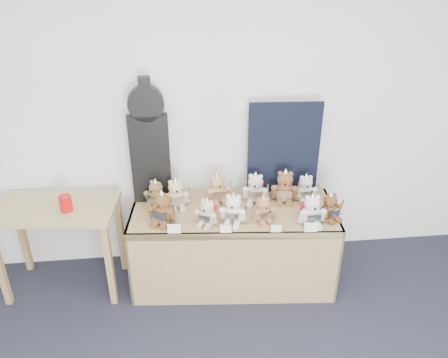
{
  "coord_description": "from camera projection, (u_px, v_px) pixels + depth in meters",
  "views": [
    {
      "loc": [
        -0.19,
        -0.99,
        2.57
      ],
      "look_at": [
        0.13,
        1.98,
        1.04
      ],
      "focal_mm": 35.0,
      "sensor_mm": 36.0,
      "label": 1
    }
  ],
  "objects": [
    {
      "name": "teddy_back_centre_left",
      "position": [
        217.0,
        189.0,
        3.68
      ],
      "size": [
        0.24,
        0.21,
        0.28
      ],
      "rotation": [
        0.0,
        0.0,
        0.24
      ],
      "color": "tan",
      "rests_on": "display_table"
    },
    {
      "name": "guitar_case",
      "position": [
        149.0,
        143.0,
        3.54
      ],
      "size": [
        0.32,
        0.11,
        1.06
      ],
      "rotation": [
        0.0,
        0.0,
        0.04
      ],
      "color": "black",
      "rests_on": "display_table"
    },
    {
      "name": "teddy_back_left",
      "position": [
        176.0,
        194.0,
        3.61
      ],
      "size": [
        0.24,
        0.2,
        0.28
      ],
      "rotation": [
        0.0,
        0.0,
        0.14
      ],
      "color": "#C6B091",
      "rests_on": "display_table"
    },
    {
      "name": "entry_card_c",
      "position": [
        276.0,
        228.0,
        3.3
      ],
      "size": [
        0.08,
        0.03,
        0.06
      ],
      "primitive_type": "cube",
      "rotation": [
        -0.24,
        0.0,
        -0.09
      ],
      "color": "silver",
      "rests_on": "display_table"
    },
    {
      "name": "teddy_back_centre_right",
      "position": [
        255.0,
        189.0,
        3.68
      ],
      "size": [
        0.24,
        0.22,
        0.29
      ],
      "rotation": [
        0.0,
        0.0,
        -0.23
      ],
      "color": "beige",
      "rests_on": "display_table"
    },
    {
      "name": "teddy_front_far_left",
      "position": [
        162.0,
        209.0,
        3.38
      ],
      "size": [
        0.24,
        0.24,
        0.3
      ],
      "rotation": [
        0.0,
        0.0,
        -0.36
      ],
      "color": "brown",
      "rests_on": "display_table"
    },
    {
      "name": "entry_card_b",
      "position": [
        226.0,
        229.0,
        3.29
      ],
      "size": [
        0.09,
        0.03,
        0.06
      ],
      "primitive_type": "cube",
      "rotation": [
        -0.24,
        0.0,
        -0.09
      ],
      "color": "silver",
      "rests_on": "display_table"
    },
    {
      "name": "side_table",
      "position": [
        58.0,
        220.0,
        3.53
      ],
      "size": [
        1.0,
        0.62,
        0.79
      ],
      "rotation": [
        0.0,
        0.0,
        -0.1
      ],
      "color": "#9B8A53",
      "rests_on": "floor"
    },
    {
      "name": "teddy_front_far_right",
      "position": [
        312.0,
        211.0,
        3.36
      ],
      "size": [
        0.24,
        0.2,
        0.29
      ],
      "rotation": [
        0.0,
        0.0,
        0.03
      ],
      "color": "silver",
      "rests_on": "display_table"
    },
    {
      "name": "teddy_front_right",
      "position": [
        263.0,
        210.0,
        3.41
      ],
      "size": [
        0.2,
        0.18,
        0.24
      ],
      "rotation": [
        0.0,
        0.0,
        0.24
      ],
      "color": "#A86A3F",
      "rests_on": "display_table"
    },
    {
      "name": "teddy_front_end",
      "position": [
        330.0,
        208.0,
        3.43
      ],
      "size": [
        0.21,
        0.2,
        0.26
      ],
      "rotation": [
        0.0,
        0.0,
        0.38
      ],
      "color": "brown",
      "rests_on": "display_table"
    },
    {
      "name": "red_cup",
      "position": [
        66.0,
        203.0,
        3.39
      ],
      "size": [
        0.1,
        0.1,
        0.13
      ],
      "primitive_type": "cylinder",
      "color": "red",
      "rests_on": "side_table"
    },
    {
      "name": "teddy_back_end",
      "position": [
        305.0,
        189.0,
        3.7
      ],
      "size": [
        0.22,
        0.17,
        0.27
      ],
      "rotation": [
        0.0,
        0.0,
        -0.02
      ],
      "color": "silver",
      "rests_on": "display_table"
    },
    {
      "name": "teddy_back_far_left",
      "position": [
        156.0,
        194.0,
        3.62
      ],
      "size": [
        0.21,
        0.21,
        0.26
      ],
      "rotation": [
        0.0,
        0.0,
        -0.59
      ],
      "color": "olive",
      "rests_on": "display_table"
    },
    {
      "name": "room_shell",
      "position": [
        216.0,
        107.0,
        3.62
      ],
      "size": [
        6.0,
        6.0,
        6.0
      ],
      "color": "white",
      "rests_on": "floor"
    },
    {
      "name": "teddy_front_left",
      "position": [
        207.0,
        213.0,
        3.37
      ],
      "size": [
        0.2,
        0.2,
        0.25
      ],
      "rotation": [
        0.0,
        0.0,
        -0.51
      ],
      "color": "#C6B48B",
      "rests_on": "display_table"
    },
    {
      "name": "display_table",
      "position": [
        233.0,
        230.0,
        3.61
      ],
      "size": [
        1.74,
        0.85,
        0.7
      ],
      "rotation": [
        0.0,
        0.0,
        -0.09
      ],
      "color": "olive",
      "rests_on": "floor"
    },
    {
      "name": "entry_card_d",
      "position": [
        311.0,
        227.0,
        3.3
      ],
      "size": [
        0.1,
        0.03,
        0.07
      ],
      "primitive_type": "cube",
      "rotation": [
        -0.24,
        0.0,
        -0.09
      ],
      "color": "silver",
      "rests_on": "display_table"
    },
    {
      "name": "entry_card_a",
      "position": [
        174.0,
        229.0,
        3.28
      ],
      "size": [
        0.1,
        0.03,
        0.07
      ],
      "primitive_type": "cube",
      "rotation": [
        -0.24,
        0.0,
        -0.09
      ],
      "color": "silver",
      "rests_on": "display_table"
    },
    {
      "name": "navy_board",
      "position": [
        284.0,
        149.0,
        3.71
      ],
      "size": [
        0.61,
        0.06,
        0.82
      ],
      "primitive_type": "cube",
      "rotation": [
        0.0,
        0.0,
        -0.06
      ],
      "color": "black",
      "rests_on": "display_table"
    },
    {
      "name": "teddy_front_centre",
      "position": [
        233.0,
        210.0,
        3.38
      ],
      "size": [
        0.23,
        0.21,
        0.28
      ],
      "rotation": [
        0.0,
        0.0,
        -0.27
      ],
      "color": "silver",
      "rests_on": "display_table"
    },
    {
      "name": "teddy_back_right",
      "position": [
        285.0,
        188.0,
        3.68
      ],
      "size": [
        0.26,
        0.23,
        0.32
      ],
      "rotation": [
        0.0,
        0.0,
        -0.21
      ],
      "color": "brown",
      "rests_on": "display_table"
    }
  ]
}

